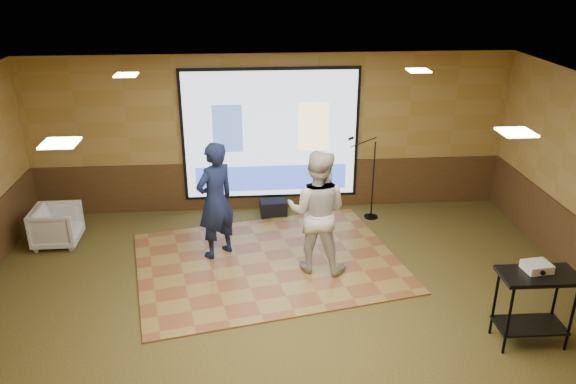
{
  "coord_description": "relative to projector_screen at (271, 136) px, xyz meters",
  "views": [
    {
      "loc": [
        -0.48,
        -6.64,
        4.56
      ],
      "look_at": [
        0.14,
        1.13,
        1.3
      ],
      "focal_mm": 35.0,
      "sensor_mm": 36.0,
      "label": 1
    }
  ],
  "objects": [
    {
      "name": "av_table",
      "position": [
        3.05,
        -4.42,
        -0.77
      ],
      "size": [
        0.95,
        0.5,
        1.0
      ],
      "rotation": [
        0.0,
        0.0,
        -0.02
      ],
      "color": "black",
      "rests_on": "ground"
    },
    {
      "name": "ground",
      "position": [
        0.0,
        -3.44,
        -1.47
      ],
      "size": [
        9.0,
        9.0,
        0.0
      ],
      "primitive_type": "plane",
      "color": "#2A3819",
      "rests_on": "ground"
    },
    {
      "name": "room_shell",
      "position": [
        0.0,
        -3.44,
        0.62
      ],
      "size": [
        9.04,
        7.04,
        3.02
      ],
      "color": "#A68545",
      "rests_on": "ground"
    },
    {
      "name": "downlight_se",
      "position": [
        2.2,
        -4.94,
        1.5
      ],
      "size": [
        0.32,
        0.32,
        0.02
      ],
      "primitive_type": "cube",
      "color": "#FFEDBF",
      "rests_on": "room_shell"
    },
    {
      "name": "banquet_chair",
      "position": [
        -3.73,
        -1.2,
        -1.13
      ],
      "size": [
        0.76,
        0.74,
        0.68
      ],
      "primitive_type": "imported",
      "rotation": [
        0.0,
        0.0,
        1.58
      ],
      "color": "gray",
      "rests_on": "ground"
    },
    {
      "name": "projector",
      "position": [
        3.05,
        -4.34,
        -0.42
      ],
      "size": [
        0.34,
        0.3,
        0.1
      ],
      "primitive_type": "cube",
      "rotation": [
        0.0,
        0.0,
        0.11
      ],
      "color": "silver",
      "rests_on": "av_table"
    },
    {
      "name": "downlight_nw",
      "position": [
        -2.2,
        -1.64,
        1.5
      ],
      "size": [
        0.32,
        0.32,
        0.02
      ],
      "primitive_type": "cube",
      "color": "#FFEDBF",
      "rests_on": "room_shell"
    },
    {
      "name": "dance_floor",
      "position": [
        -0.17,
        -2.15,
        -1.46
      ],
      "size": [
        4.65,
        3.89,
        0.03
      ],
      "primitive_type": "cube",
      "rotation": [
        0.0,
        0.0,
        0.2
      ],
      "color": "olive",
      "rests_on": "ground"
    },
    {
      "name": "player_left",
      "position": [
        -0.98,
        -1.84,
        -0.48
      ],
      "size": [
        0.84,
        0.81,
        1.93
      ],
      "primitive_type": "imported",
      "rotation": [
        0.0,
        0.0,
        3.85
      ],
      "color": "#131C3D",
      "rests_on": "dance_floor"
    },
    {
      "name": "mic_stand",
      "position": [
        1.81,
        -0.57,
        -0.98
      ],
      "size": [
        0.63,
        0.26,
        1.62
      ],
      "rotation": [
        0.0,
        0.0,
        0.42
      ],
      "color": "black",
      "rests_on": "ground"
    },
    {
      "name": "projector_screen",
      "position": [
        0.0,
        0.0,
        0.0
      ],
      "size": [
        3.32,
        0.06,
        2.52
      ],
      "color": "black",
      "rests_on": "room_shell"
    },
    {
      "name": "downlight_ne",
      "position": [
        2.2,
        -1.64,
        1.5
      ],
      "size": [
        0.32,
        0.32,
        0.02
      ],
      "primitive_type": "cube",
      "color": "#FFEDBF",
      "rests_on": "room_shell"
    },
    {
      "name": "duffel_bag",
      "position": [
        0.02,
        -0.35,
        -1.32
      ],
      "size": [
        0.52,
        0.36,
        0.31
      ],
      "primitive_type": "cube",
      "rotation": [
        0.0,
        0.0,
        0.07
      ],
      "color": "black",
      "rests_on": "ground"
    },
    {
      "name": "wainscot_back",
      "position": [
        0.0,
        0.04,
        -1.0
      ],
      "size": [
        9.0,
        0.04,
        0.95
      ],
      "primitive_type": "cube",
      "color": "#452C17",
      "rests_on": "ground"
    },
    {
      "name": "player_right",
      "position": [
        0.58,
        -2.41,
        -0.47
      ],
      "size": [
        1.13,
        0.99,
        1.95
      ],
      "primitive_type": "imported",
      "rotation": [
        0.0,
        0.0,
        2.83
      ],
      "color": "beige",
      "rests_on": "dance_floor"
    },
    {
      "name": "downlight_sw",
      "position": [
        -2.2,
        -4.94,
        1.5
      ],
      "size": [
        0.32,
        0.32,
        0.02
      ],
      "primitive_type": "cube",
      "color": "#FFEDBF",
      "rests_on": "room_shell"
    }
  ]
}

